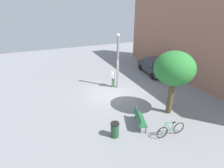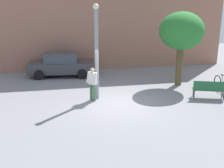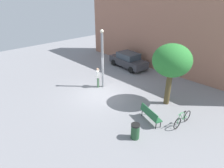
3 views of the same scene
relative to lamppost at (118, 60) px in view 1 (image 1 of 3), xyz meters
name	(u,v)px [view 1 (image 1 of 3)]	position (x,y,z in m)	size (l,w,h in m)	color
ground_plane	(111,94)	(0.92, -1.01, -2.46)	(36.00, 36.00, 0.00)	gray
building_facade	(197,39)	(0.92, 7.39, 1.38)	(19.24, 2.00, 7.69)	#9E6B56
lamppost	(118,60)	(0.00, 0.00, 0.00)	(0.28, 0.28, 4.63)	gray
person_by_lamppost	(113,76)	(-0.27, -0.30, -1.50)	(0.56, 0.60, 1.67)	#47704C
park_bench	(139,118)	(5.52, -1.12, -1.92)	(1.67, 0.96, 0.92)	#236038
plaza_tree	(174,69)	(5.03, 1.48, 0.64)	(2.51, 2.51, 4.22)	brown
bicycle_green	(170,130)	(7.00, 0.00, -2.08)	(0.11, 1.81, 0.97)	black
parked_car_charcoal	(154,66)	(-1.64, 4.88, -1.69)	(4.36, 2.18, 1.55)	#38383D
trash_bin	(115,130)	(5.85, -2.87, -2.02)	(0.48, 0.48, 0.88)	#234C2D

